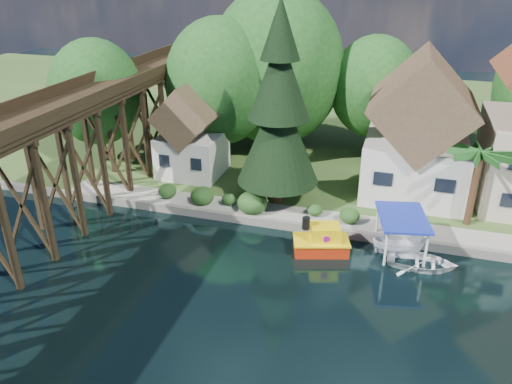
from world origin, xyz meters
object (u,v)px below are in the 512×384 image
shed (192,136)px  trestle_bridge (69,150)px  conifer (279,111)px  house_left (418,136)px  tugboat (322,242)px  palm_tree (480,157)px  boat_white_a (422,261)px  boat_canopy (400,238)px

shed → trestle_bridge: bearing=-118.2°
conifer → shed: bearing=157.4°
house_left → shed: (-18.00, -1.50, -1.31)m
house_left → tugboat: size_ratio=2.79×
palm_tree → conifer: bearing=-177.9°
conifer → boat_white_a: bearing=-26.5°
trestle_bridge → boat_canopy: bearing=4.5°
shed → boat_canopy: size_ratio=1.66×
tugboat → trestle_bridge: bearing=-178.2°
house_left → tugboat: house_left is taller
trestle_bridge → tugboat: size_ratio=11.18×
conifer → palm_tree: conifer is taller
boat_canopy → tugboat: bearing=-165.7°
trestle_bridge → house_left: 25.42m
boat_white_a → tugboat: bearing=89.4°
trestle_bridge → palm_tree: 27.64m
conifer → boat_white_a: size_ratio=3.49×
palm_tree → tugboat: (-9.22, -5.78, -4.74)m
shed → palm_tree: 22.17m
palm_tree → tugboat: 11.87m
conifer → boat_canopy: conifer is taller
shed → boat_canopy: (17.47, -7.55, -2.66)m
shed → boat_white_a: bearing=-24.8°
trestle_bridge → boat_white_a: 24.41m
palm_tree → tugboat: palm_tree is taller
trestle_bridge → house_left: house_left is taller
palm_tree → trestle_bridge: bearing=-166.7°
trestle_bridge → shed: size_ratio=5.63×
house_left → palm_tree: house_left is taller
shed → conifer: (8.35, -3.47, 3.77)m
shed → conifer: conifer is taller
trestle_bridge → conifer: (13.35, 5.85, 2.25)m
house_left → boat_white_a: (0.91, -10.25, -4.70)m
boat_white_a → shed: bearing=64.4°
boat_white_a → boat_canopy: boat_canopy is taller
house_left → tugboat: (-5.32, -10.27, -4.37)m
palm_tree → shed: bearing=172.2°
trestle_bridge → boat_canopy: (22.47, 1.78, -4.18)m
tugboat → boat_white_a: bearing=0.2°
house_left → palm_tree: bearing=-48.9°
house_left → conifer: (-9.65, -4.97, 2.46)m
trestle_bridge → conifer: bearing=23.7°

